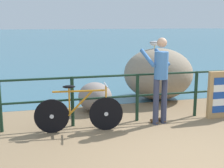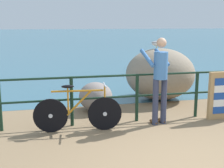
# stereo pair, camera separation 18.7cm
# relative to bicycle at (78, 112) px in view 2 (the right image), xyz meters

# --- Properties ---
(ground_plane) EXTENTS (120.00, 120.00, 0.10)m
(ground_plane) POSITION_rel_bicycle_xyz_m (1.29, 18.19, -0.44)
(ground_plane) COLOR #846B4C
(sea_surface) EXTENTS (120.00, 90.00, 0.01)m
(sea_surface) POSITION_rel_bicycle_xyz_m (1.29, 46.73, -0.39)
(sea_surface) COLOR #38667A
(sea_surface) RESTS_ON ground_plane
(promenade_railing) EXTENTS (8.34, 0.07, 1.02)m
(promenade_railing) POSITION_rel_bicycle_xyz_m (1.29, 0.35, 0.25)
(promenade_railing) COLOR black
(promenade_railing) RESTS_ON ground_plane
(bicycle) EXTENTS (1.70, 0.48, 0.92)m
(bicycle) POSITION_rel_bicycle_xyz_m (0.00, 0.00, 0.00)
(bicycle) COLOR black
(bicycle) RESTS_ON ground_plane
(person_at_railing) EXTENTS (0.53, 0.67, 1.78)m
(person_at_railing) POSITION_rel_bicycle_xyz_m (1.68, 0.07, 0.60)
(person_at_railing) COLOR #333851
(person_at_railing) RESTS_ON ground_plane
(breakwater_boulder_main) EXTENTS (1.88, 1.79, 1.39)m
(breakwater_boulder_main) POSITION_rel_bicycle_xyz_m (2.49, 2.06, 0.31)
(breakwater_boulder_main) COLOR gray
(breakwater_boulder_main) RESTS_ON ground
(breakwater_boulder_left) EXTENTS (0.80, 0.92, 0.68)m
(breakwater_boulder_left) POSITION_rel_bicycle_xyz_m (0.57, 1.33, -0.05)
(breakwater_boulder_left) COLOR gray
(breakwater_boulder_left) RESTS_ON ground
(seagull) EXTENTS (0.34, 0.18, 0.23)m
(seagull) POSITION_rel_bicycle_xyz_m (2.39, 2.13, 1.14)
(seagull) COLOR gold
(seagull) RESTS_ON breakwater_boulder_main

